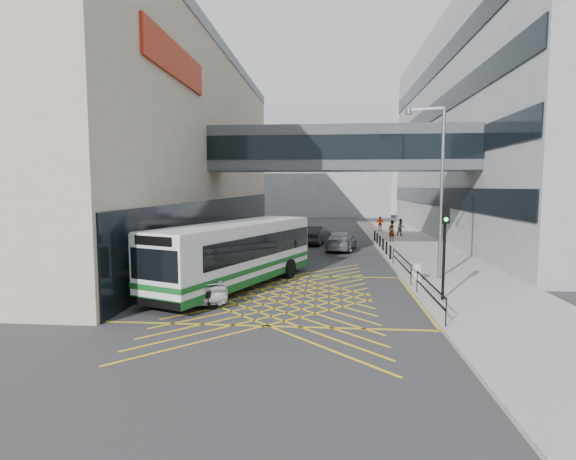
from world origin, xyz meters
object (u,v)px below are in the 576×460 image
(bus, at_px, (238,253))
(litter_bin, at_px, (417,272))
(traffic_light, at_px, (445,237))
(car_white, at_px, (200,281))
(street_lamp, at_px, (438,182))
(pedestrian_c, at_px, (380,224))
(car_dark, at_px, (316,235))
(car_silver, at_px, (341,241))
(pedestrian_a, at_px, (391,231))
(pedestrian_b, at_px, (401,227))

(bus, xyz_separation_m, litter_bin, (8.93, 1.57, -1.10))
(bus, height_order, traffic_light, traffic_light)
(car_white, distance_m, street_lamp, 12.87)
(litter_bin, distance_m, pedestrian_c, 25.87)
(car_dark, height_order, car_silver, car_dark)
(car_silver, height_order, pedestrian_a, pedestrian_a)
(bus, relative_size, street_lamp, 1.30)
(car_dark, height_order, pedestrian_a, pedestrian_a)
(pedestrian_c, bearing_deg, litter_bin, 102.83)
(pedestrian_c, bearing_deg, bus, 85.17)
(car_dark, xyz_separation_m, litter_bin, (5.59, -15.43, -0.20))
(bus, xyz_separation_m, car_white, (-1.18, -2.42, -0.91))
(car_white, distance_m, pedestrian_a, 23.19)
(car_white, height_order, traffic_light, traffic_light)
(bus, height_order, litter_bin, bus)
(street_lamp, bearing_deg, car_dark, 128.97)
(pedestrian_a, height_order, pedestrian_b, pedestrian_a)
(street_lamp, bearing_deg, bus, -152.45)
(car_silver, distance_m, traffic_light, 16.28)
(street_lamp, bearing_deg, pedestrian_a, 105.03)
(traffic_light, xyz_separation_m, pedestrian_c, (0.77, 29.82, -1.89))
(pedestrian_b, bearing_deg, car_dark, -167.31)
(car_white, bearing_deg, pedestrian_c, -134.94)
(car_white, relative_size, traffic_light, 1.19)
(bus, distance_m, traffic_light, 9.61)
(street_lamp, distance_m, pedestrian_c, 25.49)
(car_white, distance_m, litter_bin, 10.87)
(car_white, distance_m, pedestrian_b, 28.14)
(litter_bin, distance_m, pedestrian_b, 21.30)
(car_silver, height_order, pedestrian_b, pedestrian_b)
(car_dark, distance_m, pedestrian_c, 12.36)
(car_dark, xyz_separation_m, car_silver, (2.08, -3.71, -0.03))
(litter_bin, height_order, pedestrian_a, pedestrian_a)
(street_lamp, xyz_separation_m, pedestrian_a, (-0.09, 15.68, -4.07))
(car_dark, height_order, litter_bin, car_dark)
(bus, bearing_deg, litter_bin, 31.77)
(litter_bin, xyz_separation_m, pedestrian_a, (0.96, 16.39, 0.49))
(bus, height_order, car_silver, bus)
(bus, relative_size, car_white, 2.34)
(car_silver, bearing_deg, pedestrian_b, -112.81)
(bus, bearing_deg, pedestrian_c, 91.75)
(car_dark, height_order, pedestrian_b, pedestrian_b)
(pedestrian_b, bearing_deg, pedestrian_a, -130.66)
(car_dark, bearing_deg, pedestrian_a, -158.38)
(litter_bin, height_order, pedestrian_c, pedestrian_c)
(traffic_light, xyz_separation_m, litter_bin, (-0.30, 3.98, -2.24))
(car_silver, xyz_separation_m, litter_bin, (3.51, -11.72, -0.17))
(bus, bearing_deg, traffic_light, 7.20)
(car_dark, relative_size, street_lamp, 0.58)
(car_silver, xyz_separation_m, pedestrian_b, (6.03, 9.43, 0.21))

